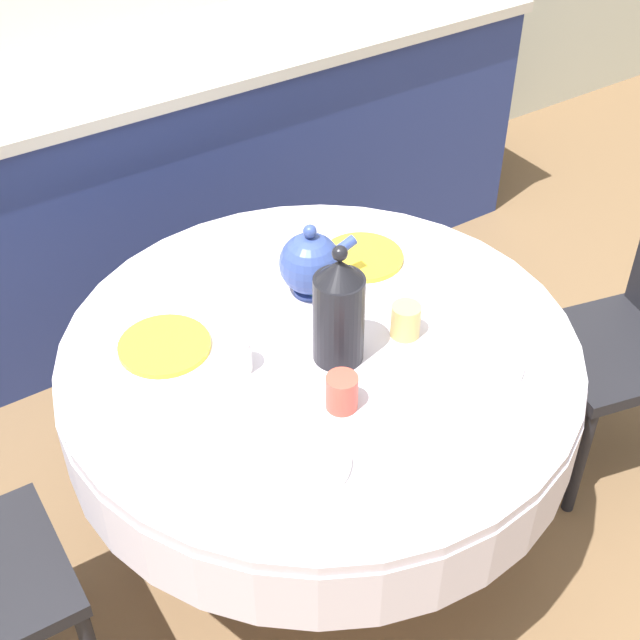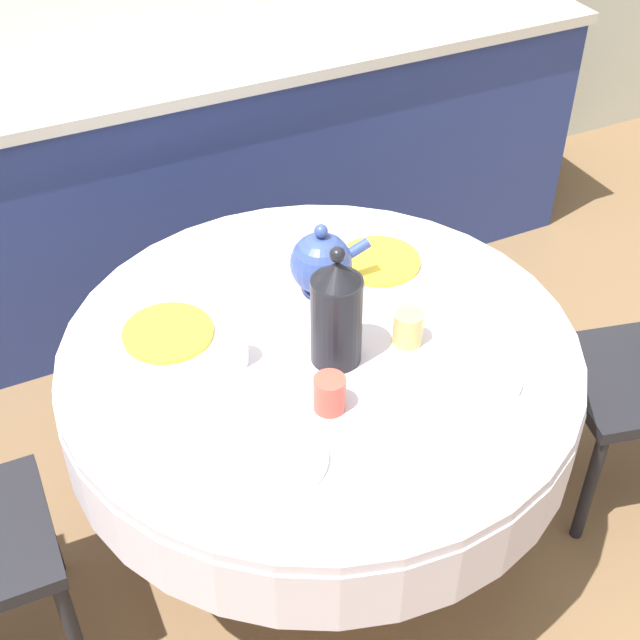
# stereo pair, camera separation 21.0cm
# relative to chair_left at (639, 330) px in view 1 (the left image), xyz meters

# --- Properties ---
(ground_plane) EXTENTS (12.00, 12.00, 0.00)m
(ground_plane) POSITION_rel_chair_left_xyz_m (-0.95, 0.23, -0.49)
(ground_plane) COLOR brown
(kitchen_counter) EXTENTS (3.24, 0.64, 0.93)m
(kitchen_counter) POSITION_rel_chair_left_xyz_m (-0.95, 1.54, -0.02)
(kitchen_counter) COLOR navy
(kitchen_counter) RESTS_ON ground_plane
(dining_table) EXTENTS (1.28, 1.28, 0.72)m
(dining_table) POSITION_rel_chair_left_xyz_m (-0.95, 0.23, 0.11)
(dining_table) COLOR tan
(dining_table) RESTS_ON ground_plane
(chair_left) EXTENTS (0.48, 0.48, 0.87)m
(chair_left) POSITION_rel_chair_left_xyz_m (0.00, 0.00, 0.00)
(chair_left) COLOR black
(chair_left) RESTS_ON ground_plane
(plate_near_left) EXTENTS (0.22, 0.22, 0.01)m
(plate_near_left) POSITION_rel_chair_left_xyz_m (-1.19, -0.06, 0.24)
(plate_near_left) COLOR white
(plate_near_left) RESTS_ON dining_table
(cup_near_left) EXTENTS (0.07, 0.07, 0.09)m
(cup_near_left) POSITION_rel_chair_left_xyz_m (-1.02, 0.03, 0.28)
(cup_near_left) COLOR #CC4C3D
(cup_near_left) RESTS_ON dining_table
(plate_near_right) EXTENTS (0.22, 0.22, 0.01)m
(plate_near_right) POSITION_rel_chair_left_xyz_m (-0.68, -0.03, 0.24)
(plate_near_right) COLOR white
(plate_near_right) RESTS_ON dining_table
(cup_near_right) EXTENTS (0.07, 0.07, 0.09)m
(cup_near_right) POSITION_rel_chair_left_xyz_m (-0.75, 0.15, 0.28)
(cup_near_right) COLOR #DBB766
(cup_near_right) RESTS_ON dining_table
(plate_far_left) EXTENTS (0.22, 0.22, 0.01)m
(plate_far_left) POSITION_rel_chair_left_xyz_m (-1.27, 0.43, 0.24)
(plate_far_left) COLOR yellow
(plate_far_left) RESTS_ON dining_table
(cup_far_left) EXTENTS (0.07, 0.07, 0.09)m
(cup_far_left) POSITION_rel_chair_left_xyz_m (-1.16, 0.26, 0.28)
(cup_far_left) COLOR white
(cup_far_left) RESTS_ON dining_table
(plate_far_right) EXTENTS (0.22, 0.22, 0.01)m
(plate_far_right) POSITION_rel_chair_left_xyz_m (-0.66, 0.46, 0.24)
(plate_far_right) COLOR yellow
(plate_far_right) RESTS_ON dining_table
(cup_far_right) EXTENTS (0.07, 0.07, 0.09)m
(cup_far_right) POSITION_rel_chair_left_xyz_m (-0.84, 0.41, 0.28)
(cup_far_right) COLOR #5BA39E
(cup_far_right) RESTS_ON dining_table
(coffee_carafe) EXTENTS (0.12, 0.12, 0.32)m
(coffee_carafe) POSITION_rel_chair_left_xyz_m (-0.93, 0.17, 0.37)
(coffee_carafe) COLOR black
(coffee_carafe) RESTS_ON dining_table
(teapot) EXTENTS (0.22, 0.16, 0.21)m
(teapot) POSITION_rel_chair_left_xyz_m (-0.85, 0.42, 0.33)
(teapot) COLOR #33478E
(teapot) RESTS_ON dining_table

